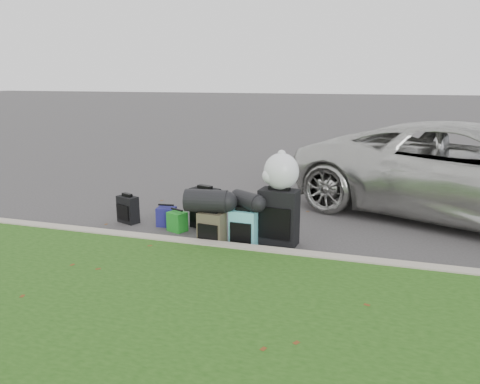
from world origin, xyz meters
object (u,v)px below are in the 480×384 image
(tote_green, at_px, (177,222))
(suitcase_large_black_right, at_px, (279,217))
(suitcase_large_black_left, at_px, (205,208))
(suv, at_px, (473,172))
(suitcase_small_black, at_px, (128,209))
(suitcase_olive, at_px, (212,230))
(tote_navy, at_px, (167,217))
(suitcase_teal, at_px, (243,229))

(tote_green, bearing_deg, suitcase_large_black_right, 17.46)
(suitcase_large_black_left, bearing_deg, suitcase_large_black_right, 0.11)
(tote_green, bearing_deg, suv, 46.32)
(suitcase_small_black, bearing_deg, suitcase_large_black_right, 15.23)
(suitcase_small_black, xyz_separation_m, tote_green, (0.92, -0.16, -0.07))
(suitcase_olive, height_order, tote_navy, suitcase_olive)
(suitcase_small_black, distance_m, suitcase_olive, 1.77)
(suv, height_order, suitcase_small_black, suv)
(suitcase_large_black_left, height_order, suitcase_large_black_right, suitcase_large_black_right)
(suv, bearing_deg, suitcase_olive, 146.30)
(suitcase_small_black, xyz_separation_m, tote_navy, (0.66, 0.02, -0.07))
(suv, xyz_separation_m, suitcase_olive, (-3.55, -2.43, -0.53))
(tote_green, bearing_deg, suitcase_teal, 4.83)
(suv, xyz_separation_m, tote_navy, (-4.55, -1.77, -0.63))
(suitcase_olive, height_order, suitcase_large_black_right, suitcase_large_black_right)
(suitcase_small_black, distance_m, suitcase_large_black_right, 2.53)
(suitcase_olive, height_order, tote_green, suitcase_olive)
(tote_green, relative_size, tote_navy, 0.99)
(suv, distance_m, tote_green, 4.74)
(suitcase_olive, relative_size, suitcase_teal, 0.95)
(suitcase_small_black, bearing_deg, tote_navy, 23.64)
(suitcase_small_black, bearing_deg, suitcase_teal, 7.78)
(suitcase_large_black_right, bearing_deg, suitcase_olive, -151.77)
(suitcase_teal, relative_size, suitcase_large_black_right, 0.66)
(suitcase_teal, distance_m, suitcase_large_black_right, 0.51)
(suv, distance_m, suitcase_large_black_right, 3.42)
(suitcase_small_black, xyz_separation_m, suitcase_large_black_right, (2.50, -0.28, 0.18))
(suitcase_teal, bearing_deg, suitcase_olive, -160.79)
(suitcase_large_black_left, distance_m, suitcase_large_black_right, 1.31)
(suitcase_small_black, relative_size, tote_navy, 1.45)
(suv, bearing_deg, tote_navy, 133.15)
(suitcase_small_black, xyz_separation_m, suitcase_olive, (1.66, -0.64, 0.03))
(suitcase_olive, bearing_deg, tote_green, 152.76)
(suitcase_small_black, xyz_separation_m, suitcase_teal, (2.07, -0.51, 0.04))
(suitcase_large_black_right, height_order, tote_green, suitcase_large_black_right)
(suitcase_large_black_left, distance_m, tote_green, 0.48)
(suitcase_large_black_left, bearing_deg, suv, 41.29)
(tote_green, height_order, tote_navy, tote_navy)
(suitcase_olive, distance_m, suitcase_teal, 0.43)
(suv, bearing_deg, suitcase_teal, 148.14)
(suitcase_olive, bearing_deg, tote_navy, 152.36)
(suitcase_teal, bearing_deg, suitcase_large_black_right, 29.23)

